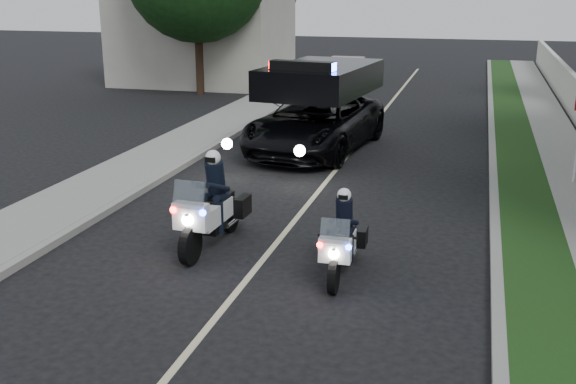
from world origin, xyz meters
name	(u,v)px	position (x,y,z in m)	size (l,w,h in m)	color
ground	(166,379)	(0.00, 0.00, 0.00)	(120.00, 120.00, 0.00)	black
curb_right	(493,186)	(4.10, 10.00, 0.07)	(0.20, 60.00, 0.15)	gray
grass_verge	(523,188)	(4.80, 10.00, 0.08)	(1.20, 60.00, 0.16)	#193814
curb_left	(185,164)	(-4.10, 10.00, 0.07)	(0.20, 60.00, 0.15)	gray
sidewalk_left	(149,161)	(-5.20, 10.00, 0.08)	(2.00, 60.00, 0.16)	gray
building_far	(202,12)	(-10.00, 26.00, 3.50)	(8.00, 6.00, 7.00)	#A8A396
lane_marking	(330,177)	(0.00, 10.00, 0.00)	(0.12, 50.00, 0.01)	#BFB78C
police_moto_left	(212,246)	(-1.14, 4.51, 0.00)	(0.77, 2.20, 1.87)	silver
police_moto_right	(341,274)	(1.51, 3.83, 0.00)	(0.63, 1.80, 1.53)	silver
police_suv	(315,150)	(-1.06, 12.80, 0.00)	(2.85, 6.15, 2.99)	black
bicycle	(303,119)	(-2.66, 17.56, 0.00)	(0.62, 1.78, 0.93)	black
cyclist	(303,119)	(-2.66, 17.56, 0.00)	(0.60, 0.40, 1.67)	black
sign_post	(573,187)	(6.00, 10.64, 0.00)	(0.37, 0.37, 2.35)	#A8150C
tree_left_near	(201,94)	(-8.73, 22.35, 0.00)	(6.40, 6.40, 10.66)	#143913
tree_left_far	(251,72)	(-9.11, 30.71, 0.00)	(5.41, 5.41, 9.01)	#103411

